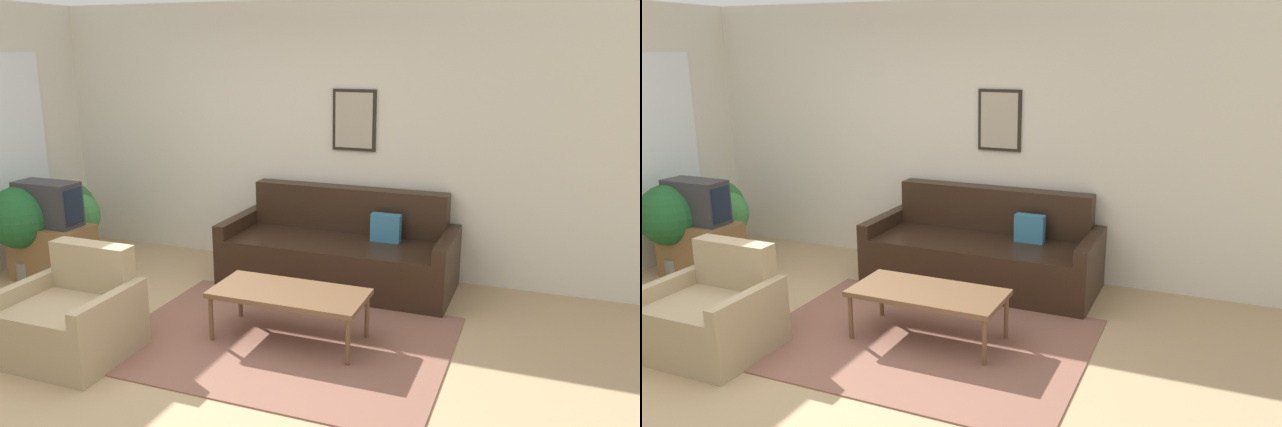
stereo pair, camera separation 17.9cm
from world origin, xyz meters
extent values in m
plane|color=tan|center=(0.00, 0.00, 0.00)|extent=(16.00, 16.00, 0.00)
cube|color=brown|center=(0.77, 0.68, 0.01)|extent=(2.56, 1.87, 0.01)
cube|color=beige|center=(0.00, 2.52, 1.35)|extent=(8.00, 0.06, 2.70)
cube|color=black|center=(0.76, 2.47, 1.55)|extent=(0.44, 0.03, 0.60)
cube|color=#A89E89|center=(0.76, 2.46, 1.55)|extent=(0.38, 0.01, 0.54)
cube|color=beige|center=(-2.64, 1.45, 1.45)|extent=(0.02, 0.99, 1.58)
cube|color=white|center=(-2.63, 1.45, 1.45)|extent=(0.02, 0.91, 1.50)
cube|color=black|center=(0.76, 2.00, 0.23)|extent=(1.97, 0.90, 0.46)
cube|color=black|center=(0.76, 2.35, 0.68)|extent=(1.97, 0.20, 0.44)
cube|color=black|center=(-0.29, 2.00, 0.30)|extent=(0.12, 0.90, 0.60)
cube|color=black|center=(1.81, 2.00, 0.30)|extent=(0.12, 0.90, 0.60)
cube|color=teal|center=(1.20, 2.11, 0.59)|extent=(0.28, 0.10, 0.28)
cube|color=brown|center=(0.81, 0.73, 0.39)|extent=(1.20, 0.56, 0.04)
cylinder|color=brown|center=(0.25, 0.49, 0.19)|extent=(0.04, 0.04, 0.37)
cylinder|color=brown|center=(1.37, 0.49, 0.19)|extent=(0.04, 0.04, 0.37)
cylinder|color=brown|center=(0.25, 0.97, 0.19)|extent=(0.04, 0.04, 0.37)
cylinder|color=brown|center=(1.37, 0.97, 0.19)|extent=(0.04, 0.04, 0.37)
cube|color=brown|center=(-1.92, 1.14, 0.28)|extent=(0.80, 0.41, 0.56)
cube|color=#2D2D33|center=(-1.92, 1.14, 0.77)|extent=(0.62, 0.28, 0.43)
cube|color=#192333|center=(-1.60, 1.14, 0.77)|extent=(0.01, 0.23, 0.34)
cube|color=tan|center=(-0.60, -0.09, 0.21)|extent=(0.68, 0.76, 0.42)
cube|color=tan|center=(-0.60, 0.21, 0.61)|extent=(0.68, 0.16, 0.37)
cube|color=tan|center=(-0.98, -0.09, 0.27)|extent=(0.09, 0.76, 0.54)
cube|color=tan|center=(-0.22, -0.09, 0.27)|extent=(0.09, 0.76, 0.54)
cylinder|color=slate|center=(-2.15, 1.02, 0.10)|extent=(0.22, 0.22, 0.20)
cylinder|color=#51381E|center=(-2.15, 1.02, 0.29)|extent=(0.04, 0.04, 0.18)
sphere|color=#1E5628|center=(-2.15, 1.02, 0.65)|extent=(0.61, 0.61, 0.61)
cylinder|color=slate|center=(-2.18, 1.66, 0.08)|extent=(0.28, 0.28, 0.15)
cylinder|color=#51381E|center=(-2.18, 1.66, 0.24)|extent=(0.04, 0.04, 0.18)
sphere|color=#28662D|center=(-2.18, 1.66, 0.58)|extent=(0.59, 0.59, 0.59)
cylinder|color=slate|center=(-2.04, 1.63, 0.08)|extent=(0.27, 0.27, 0.16)
cylinder|color=#51381E|center=(-2.04, 1.63, 0.23)|extent=(0.04, 0.04, 0.15)
sphere|color=#3D8442|center=(-2.04, 1.63, 0.52)|extent=(0.50, 0.50, 0.50)
camera|label=1|loc=(2.64, -3.39, 2.21)|focal=35.00mm
camera|label=2|loc=(2.80, -3.33, 2.21)|focal=35.00mm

